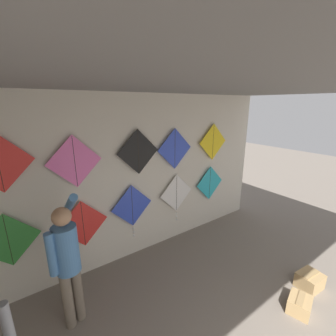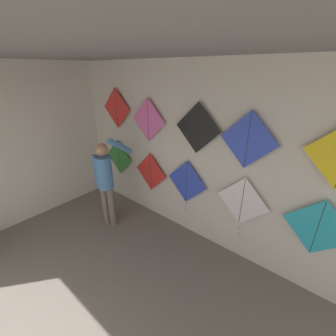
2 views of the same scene
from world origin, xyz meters
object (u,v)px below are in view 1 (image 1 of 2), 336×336
Objects in this scene: kite_7 at (138,152)px; cardboard_box at (310,281)px; shopkeeper at (67,257)px; kite_3 at (176,194)px; cardboard_box_spare at (300,305)px; kite_4 at (210,183)px; kite_8 at (175,149)px; kite_9 at (213,142)px; kite_6 at (75,162)px; kite_0 at (8,240)px; kite_2 at (132,207)px; kite_1 at (83,224)px.

cardboard_box is at bearing -53.12° from kite_7.
shopkeeper is 1.79m from kite_7.
kite_3 is 1.28× the size of kite_7.
cardboard_box_spare is at bearing -50.87° from shopkeeper.
kite_7 is at bearing 180.00° from kite_4.
kite_9 is at bearing 0.00° from kite_8.
cardboard_box_spare is 3.54m from kite_6.
kite_9 is (3.05, 0.72, 0.94)m from shopkeeper.
cardboard_box_spare is at bearing -104.63° from kite_4.
shopkeeper is at bearing 147.46° from cardboard_box_spare.
shopkeeper is at bearing -161.26° from kite_3.
kite_0 is (-0.54, 0.72, 0.04)m from shopkeeper.
kite_2 is 2.09m from kite_9.
kite_6 is at bearing 180.00° from kite_4.
cardboard_box_spare is at bearing -105.32° from kite_9.
cardboard_box_spare is at bearing -64.33° from kite_7.
kite_2 is 1.27m from kite_8.
kite_6 is (-0.83, 0.00, 0.92)m from kite_2.
kite_4 is 1.00× the size of kite_8.
cardboard_box_spare is 0.49× the size of kite_0.
kite_6 is 1.00× the size of kite_9.
kite_7 reaches higher than cardboard_box.
kite_9 is (0.97, 0.00, 0.03)m from kite_8.
kite_9 reaches higher than kite_1.
kite_1 is at bearing 180.00° from kite_8.
kite_8 is at bearing 180.00° from kite_9.
kite_4 is at bearing 0.02° from kite_2.
kite_8 is (0.74, 0.00, -0.03)m from kite_7.
shopkeeper is 4.53× the size of cardboard_box_spare.
kite_1 is 0.82m from kite_2.
kite_7 is 0.74m from kite_8.
kite_3 is at bearing -0.02° from kite_1.
shopkeeper reaches higher than cardboard_box.
kite_1 reaches higher than cardboard_box_spare.
kite_3 is 0.90m from kite_8.
shopkeeper is 4.62× the size of cardboard_box.
kite_6 is at bearing 0.00° from kite_0.
kite_7 is at bearing 179.96° from kite_3.
cardboard_box is 0.38× the size of kite_2.
shopkeeper is at bearing -117.15° from kite_1.
cardboard_box_spare is at bearing -47.62° from kite_6.
shopkeeper is at bearing -116.27° from kite_6.
kite_3 is at bearing -0.01° from kite_0.
kite_0 is at bearing 180.00° from kite_9.
kite_6 is at bearing 179.96° from kite_2.
kite_0 is (-3.50, 2.16, 0.86)m from cardboard_box.
kite_8 is (2.62, 0.00, 0.87)m from kite_0.
kite_2 is 1.28× the size of kite_8.
cardboard_box_spare is at bearing -47.81° from kite_1.
kite_0 is 0.78× the size of kite_2.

